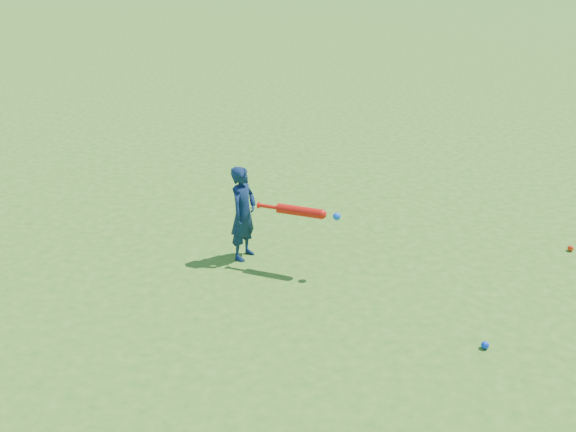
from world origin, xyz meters
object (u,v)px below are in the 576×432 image
Objects in this scene: child at (243,213)px; ground_ball_blue at (485,345)px; ground_ball_red at (571,248)px; bat_swing at (303,212)px.

ground_ball_blue is (2.25, -1.50, -0.48)m from child.
child reaches higher than ground_ball_red.
child is 1.19× the size of bat_swing.
bat_swing is (-1.61, 1.27, 0.62)m from ground_ball_blue.
ground_ball_blue is at bearing -22.51° from bat_swing.
child is 2.75m from ground_ball_blue.
ground_ball_red is at bearing 28.74° from bat_swing.
child is at bearing 175.36° from bat_swing.
bat_swing reaches higher than ground_ball_red.
ground_ball_blue is (-1.30, -1.94, 0.00)m from ground_ball_red.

